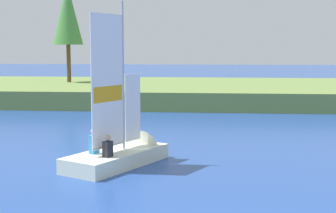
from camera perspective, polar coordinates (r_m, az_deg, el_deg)
shore_bank at (r=35.88m, az=3.88°, el=1.73°), size 80.00×14.72×1.14m
shoreline_tree_centre at (r=38.09m, az=-11.46°, el=10.40°), size 2.21×2.21×7.42m
sailboat at (r=16.49m, az=-4.49°, el=-5.00°), size 3.24×4.42×5.65m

